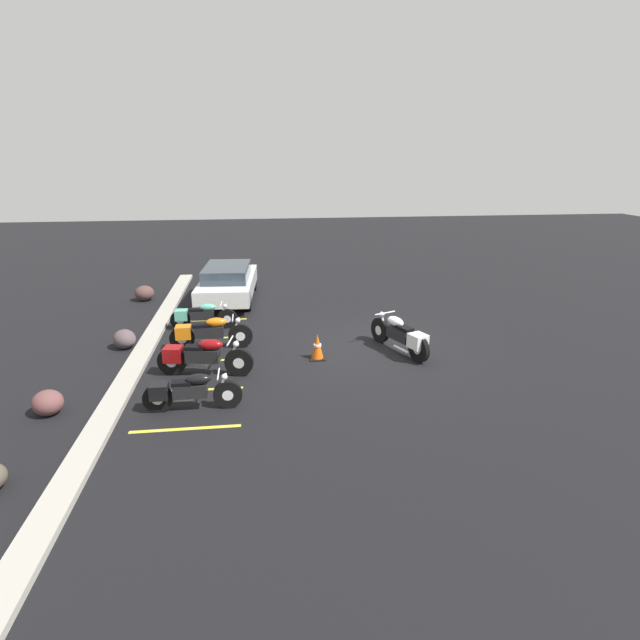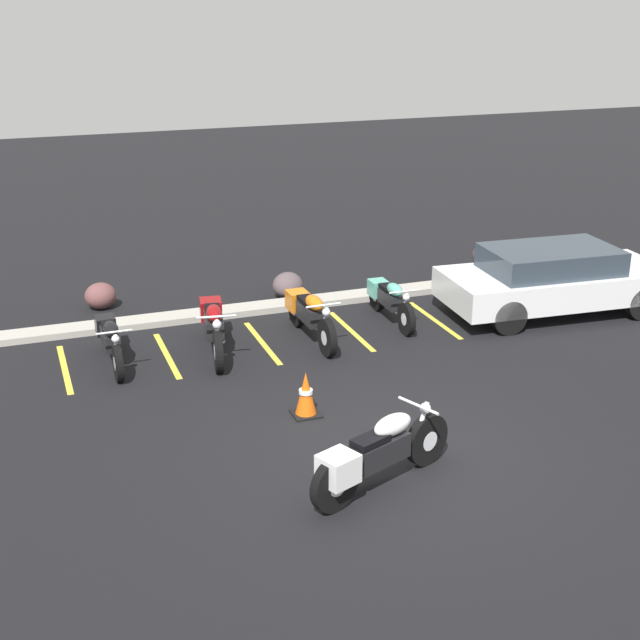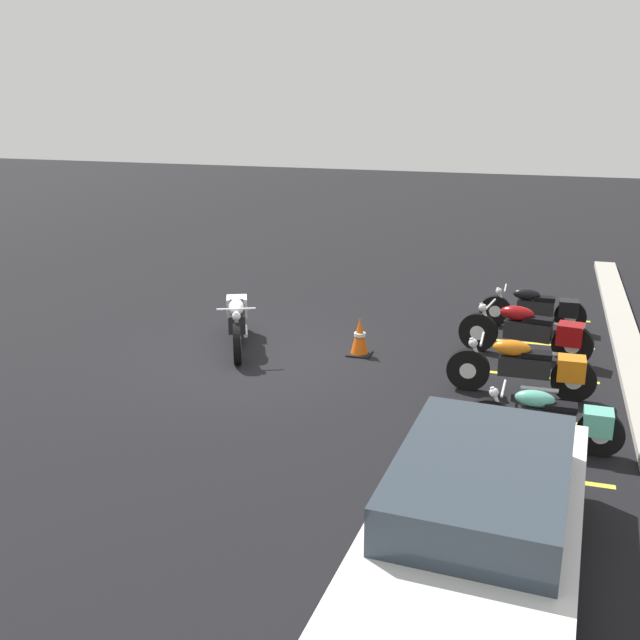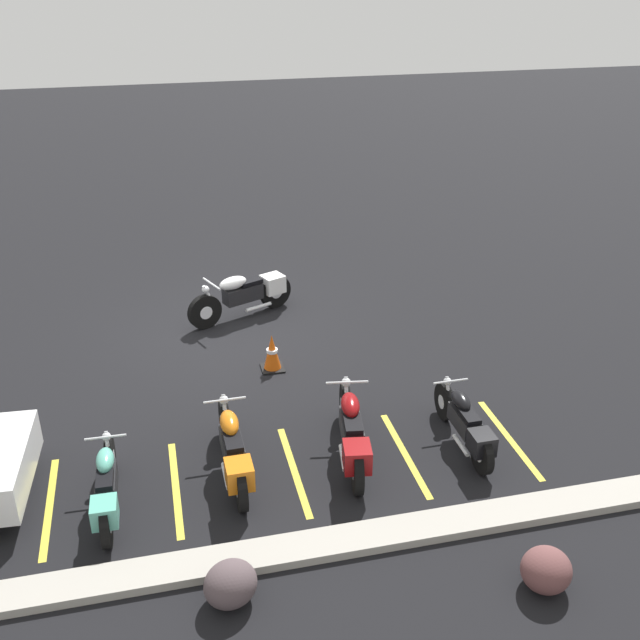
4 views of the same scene
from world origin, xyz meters
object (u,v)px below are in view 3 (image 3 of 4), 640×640
object	(u,v)px
traffic_cone	(360,337)
motorcycle_white_featured	(237,319)
parked_bike_3	(552,419)
car_white	(477,522)
parked_bike_1	(532,332)
parked_bike_2	(528,367)
parked_bike_0	(538,308)

from	to	relation	value
traffic_cone	motorcycle_white_featured	bearing A→B (deg)	-86.57
parked_bike_3	car_white	xyz separation A→B (m)	(3.10, -0.68, 0.27)
parked_bike_1	parked_bike_2	xyz separation A→B (m)	(1.72, -0.00, -0.02)
traffic_cone	parked_bike_1	bearing A→B (deg)	103.02
motorcycle_white_featured	traffic_cone	distance (m)	2.25
parked_bike_2	parked_bike_3	bearing A→B (deg)	100.87
motorcycle_white_featured	traffic_cone	bearing A→B (deg)	70.82
parked_bike_2	parked_bike_1	bearing A→B (deg)	-90.87
motorcycle_white_featured	car_white	xyz separation A→B (m)	(5.72, 4.77, 0.19)
motorcycle_white_featured	parked_bike_1	xyz separation A→B (m)	(-0.80, 5.10, -0.01)
parked_bike_1	car_white	distance (m)	6.53
motorcycle_white_featured	parked_bike_2	bearing A→B (deg)	57.15
parked_bike_1	parked_bike_3	size ratio (longest dim) A/B	1.15
motorcycle_white_featured	parked_bike_1	bearing A→B (deg)	76.25
motorcycle_white_featured	parked_bike_3	size ratio (longest dim) A/B	1.11
parked_bike_0	parked_bike_3	distance (m)	5.15
car_white	traffic_cone	bearing A→B (deg)	-152.97
parked_bike_2	traffic_cone	distance (m)	3.05
parked_bike_1	parked_bike_2	world-z (taller)	parked_bike_1
parked_bike_2	car_white	size ratio (longest dim) A/B	0.50
motorcycle_white_featured	parked_bike_2	xyz separation A→B (m)	(0.92, 5.10, -0.03)
parked_bike_3	traffic_cone	bearing A→B (deg)	-39.38
parked_bike_0	parked_bike_1	bearing A→B (deg)	87.00
motorcycle_white_featured	traffic_cone	world-z (taller)	motorcycle_white_featured
car_white	parked_bike_0	bearing A→B (deg)	-179.20
parked_bike_3	traffic_cone	world-z (taller)	parked_bike_3
motorcycle_white_featured	parked_bike_3	xyz separation A→B (m)	(2.62, 5.45, -0.07)
parked_bike_0	car_white	size ratio (longest dim) A/B	0.45
parked_bike_3	car_white	world-z (taller)	car_white
parked_bike_3	parked_bike_0	bearing A→B (deg)	-85.72
parked_bike_0	traffic_cone	world-z (taller)	parked_bike_0
parked_bike_0	car_white	distance (m)	8.26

